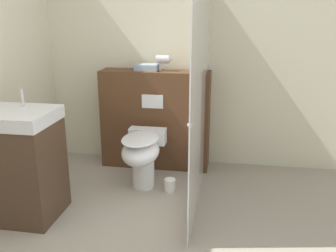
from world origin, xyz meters
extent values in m
cube|color=beige|center=(0.00, 2.30, 1.25)|extent=(8.00, 0.06, 2.50)
cube|color=#51331E|center=(-0.17, 2.09, 0.52)|extent=(1.15, 0.29, 1.04)
cube|color=white|center=(-0.17, 1.94, 0.75)|extent=(0.22, 0.01, 0.14)
cube|color=silver|center=(0.36, 1.44, 0.95)|extent=(0.01, 1.66, 1.90)
sphere|color=#B2B2B7|center=(0.36, 0.64, 0.91)|extent=(0.04, 0.04, 0.04)
cylinder|color=white|center=(-0.17, 1.53, 0.19)|extent=(0.21, 0.21, 0.37)
ellipsoid|color=white|center=(-0.17, 1.44, 0.39)|extent=(0.34, 0.51, 0.23)
ellipsoid|color=white|center=(-0.17, 1.44, 0.52)|extent=(0.33, 0.50, 0.02)
cube|color=white|center=(-0.17, 1.74, 0.45)|extent=(0.36, 0.13, 0.16)
cube|color=#473323|center=(-1.02, 0.85, 0.40)|extent=(0.58, 0.50, 0.79)
cube|color=white|center=(-1.02, 0.85, 0.85)|extent=(0.59, 0.51, 0.10)
cylinder|color=silver|center=(-1.02, 0.99, 0.97)|extent=(0.02, 0.02, 0.14)
cylinder|color=#B7B7BC|center=(-0.08, 2.09, 1.16)|extent=(0.14, 0.08, 0.08)
cone|color=#B7B7BC|center=(0.00, 2.09, 1.16)|extent=(0.03, 0.07, 0.07)
cylinder|color=#B7B7BC|center=(-0.11, 2.09, 1.10)|extent=(0.03, 0.03, 0.11)
cube|color=#8C9EAD|center=(-0.25, 2.09, 1.08)|extent=(0.24, 0.18, 0.07)
cylinder|color=white|center=(0.09, 1.49, 0.06)|extent=(0.10, 0.10, 0.12)
camera|label=1|loc=(0.62, -1.68, 1.62)|focal=40.00mm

